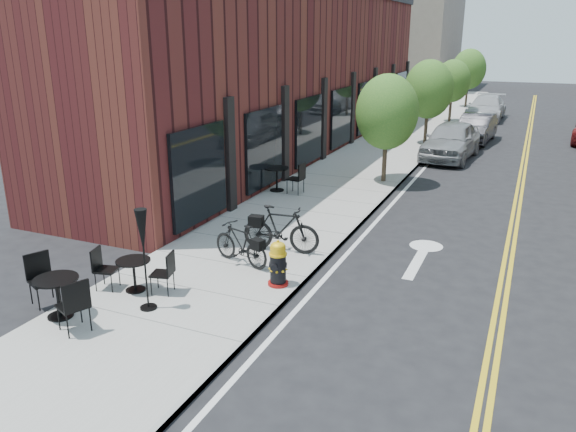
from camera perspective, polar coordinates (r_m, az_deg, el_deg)
The scene contains 18 objects.
ground at distance 12.47m, azimuth 1.94°, elevation -6.71°, with size 120.00×120.00×0.00m, color black.
sidewalk_near at distance 22.05m, azimuth 6.77°, elevation 4.37°, with size 4.00×70.00×0.12m, color #9E9B93.
building_near at distance 26.80m, azimuth 0.15°, elevation 14.35°, with size 5.00×28.00×7.00m, color #451616.
bg_building_left at distance 59.79m, azimuth 12.46°, elevation 17.40°, with size 8.00×14.00×10.00m, color #726656.
tree_near_a at distance 20.27m, azimuth 10.03°, elevation 10.35°, with size 2.20×2.20×3.81m.
tree_near_b at distance 28.06m, azimuth 14.10°, elevation 12.38°, with size 2.30×2.30×3.98m.
tree_near_c at distance 35.95m, azimuth 16.39°, elevation 13.02°, with size 2.10×2.10×3.67m.
tree_near_d at distance 43.86m, azimuth 17.91°, elevation 14.01°, with size 2.40×2.40×4.11m.
fire_hydrant at distance 11.86m, azimuth -1.02°, elevation -4.89°, with size 0.54×0.54×1.01m.
bicycle_left at distance 12.96m, azimuth -4.84°, elevation -2.81°, with size 0.47×1.66×1.00m, color black.
bicycle_right at distance 13.62m, azimuth -0.73°, elevation -1.33°, with size 0.54×1.93×1.16m, color black.
bistro_set_a at distance 11.39m, azimuth -22.39°, elevation -7.13°, with size 1.92×1.21×1.03m.
bistro_set_b at distance 12.04m, azimuth -15.38°, elevation -5.37°, with size 1.68×0.86×0.88m.
bistro_set_c at distance 19.04m, azimuth -1.15°, elevation 4.12°, with size 1.95×0.89×1.04m.
patio_umbrella at distance 10.84m, azimuth -14.55°, elevation -2.21°, with size 0.33×0.33×2.02m.
parked_car_a at distance 25.59m, azimuth 16.23°, elevation 7.39°, with size 1.91×4.76×1.62m, color gray.
parked_car_b at distance 30.06m, azimuth 18.55°, elevation 8.45°, with size 1.48×4.24×1.40m, color black.
parked_car_c at distance 38.40m, azimuth 19.49°, elevation 10.33°, with size 2.10×5.18×1.50m, color #B2B3B7.
Camera 1 is at (4.15, -10.54, 5.21)m, focal length 35.00 mm.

